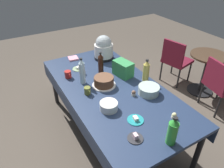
# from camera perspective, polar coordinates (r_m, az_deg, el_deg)

# --- Properties ---
(ground) EXTENTS (9.00, 9.00, 0.00)m
(ground) POSITION_cam_1_polar(r_m,az_deg,el_deg) (3.02, 0.00, -12.73)
(ground) COLOR brown
(potluck_table) EXTENTS (2.20, 1.10, 0.75)m
(potluck_table) POSITION_cam_1_polar(r_m,az_deg,el_deg) (2.57, 0.00, -2.08)
(potluck_table) COLOR navy
(potluck_table) RESTS_ON ground
(frosted_layer_cake) EXTENTS (0.29, 0.29, 0.12)m
(frosted_layer_cake) POSITION_cam_1_polar(r_m,az_deg,el_deg) (2.53, -2.26, 0.69)
(frosted_layer_cake) COLOR silver
(frosted_layer_cake) RESTS_ON potluck_table
(slow_cooker) EXTENTS (0.29, 0.29, 0.37)m
(slow_cooker) POSITION_cam_1_polar(r_m,az_deg,el_deg) (3.14, -2.32, 9.86)
(slow_cooker) COLOR black
(slow_cooker) RESTS_ON potluck_table
(glass_salad_bowl) EXTENTS (0.25, 0.25, 0.10)m
(glass_salad_bowl) POSITION_cam_1_polar(r_m,az_deg,el_deg) (2.44, 10.08, -1.59)
(glass_salad_bowl) COLOR #B2C6BC
(glass_salad_bowl) RESTS_ON potluck_table
(ceramic_snack_bowl) EXTENTS (0.19, 0.19, 0.09)m
(ceramic_snack_bowl) POSITION_cam_1_polar(r_m,az_deg,el_deg) (2.18, -0.89, -6.08)
(ceramic_snack_bowl) COLOR silver
(ceramic_snack_bowl) RESTS_ON potluck_table
(dessert_plate_teal) EXTENTS (0.17, 0.17, 0.04)m
(dessert_plate_teal) POSITION_cam_1_polar(r_m,az_deg,el_deg) (2.09, 6.49, -9.70)
(dessert_plate_teal) COLOR teal
(dessert_plate_teal) RESTS_ON potluck_table
(dessert_plate_charcoal) EXTENTS (0.15, 0.15, 0.06)m
(dessert_plate_charcoal) POSITION_cam_1_polar(r_m,az_deg,el_deg) (1.92, 6.43, -14.45)
(dessert_plate_charcoal) COLOR #2D2D33
(dessert_plate_charcoal) RESTS_ON potluck_table
(dessert_plate_sage) EXTENTS (0.16, 0.16, 0.04)m
(dessert_plate_sage) POSITION_cam_1_polar(r_m,az_deg,el_deg) (2.95, -9.26, 4.25)
(dessert_plate_sage) COLOR #8CA87F
(dessert_plate_sage) RESTS_ON potluck_table
(cupcake_rose) EXTENTS (0.05, 0.05, 0.07)m
(cupcake_rose) POSITION_cam_1_polar(r_m,az_deg,el_deg) (2.17, 16.73, -8.39)
(cupcake_rose) COLOR beige
(cupcake_rose) RESTS_ON potluck_table
(cupcake_mint) EXTENTS (0.05, 0.05, 0.07)m
(cupcake_mint) POSITION_cam_1_polar(r_m,az_deg,el_deg) (2.39, 5.96, -2.53)
(cupcake_mint) COLOR beige
(cupcake_mint) RESTS_ON potluck_table
(cupcake_cocoa) EXTENTS (0.05, 0.05, 0.07)m
(cupcake_cocoa) POSITION_cam_1_polar(r_m,az_deg,el_deg) (2.80, -7.84, 3.27)
(cupcake_cocoa) COLOR beige
(cupcake_cocoa) RESTS_ON potluck_table
(soda_bottle_cola) EXTENTS (0.07, 0.07, 0.31)m
(soda_bottle_cola) POSITION_cam_1_polar(r_m,az_deg,el_deg) (2.76, -3.12, 5.61)
(soda_bottle_cola) COLOR #33190F
(soda_bottle_cola) RESTS_ON potluck_table
(soda_bottle_lime_soda) EXTENTS (0.09, 0.09, 0.29)m
(soda_bottle_lime_soda) POSITION_cam_1_polar(r_m,az_deg,el_deg) (1.86, 16.34, -12.41)
(soda_bottle_lime_soda) COLOR green
(soda_bottle_lime_soda) RESTS_ON potluck_table
(soda_bottle_water) EXTENTS (0.07, 0.07, 0.34)m
(soda_bottle_water) POSITION_cam_1_polar(r_m,az_deg,el_deg) (2.56, -8.23, 3.38)
(soda_bottle_water) COLOR silver
(soda_bottle_water) RESTS_ON potluck_table
(soda_bottle_ginger_ale) EXTENTS (0.08, 0.08, 0.29)m
(soda_bottle_ginger_ale) POSITION_cam_1_polar(r_m,az_deg,el_deg) (2.63, 9.38, 3.57)
(soda_bottle_ginger_ale) COLOR gold
(soda_bottle_ginger_ale) RESTS_ON potluck_table
(coffee_mug_olive) EXTENTS (0.12, 0.08, 0.09)m
(coffee_mug_olive) POSITION_cam_1_polar(r_m,az_deg,el_deg) (2.41, -6.78, -1.85)
(coffee_mug_olive) COLOR olive
(coffee_mug_olive) RESTS_ON potluck_table
(coffee_mug_red) EXTENTS (0.13, 0.09, 0.09)m
(coffee_mug_red) POSITION_cam_1_polar(r_m,az_deg,el_deg) (2.76, -12.01, 2.61)
(coffee_mug_red) COLOR #B2231E
(coffee_mug_red) RESTS_ON potluck_table
(soda_carton) EXTENTS (0.28, 0.20, 0.20)m
(soda_carton) POSITION_cam_1_polar(r_m,az_deg,el_deg) (2.73, 3.05, 4.26)
(soda_carton) COLOR #338C4C
(soda_carton) RESTS_ON potluck_table
(paper_napkin_stack) EXTENTS (0.16, 0.16, 0.02)m
(paper_napkin_stack) POSITION_cam_1_polar(r_m,az_deg,el_deg) (3.24, -10.66, 6.99)
(paper_napkin_stack) COLOR pink
(paper_napkin_stack) RESTS_ON potluck_table
(maroon_chair_left) EXTENTS (0.52, 0.52, 0.85)m
(maroon_chair_left) POSITION_cam_1_polar(r_m,az_deg,el_deg) (3.95, 17.12, 6.67)
(maroon_chair_left) COLOR maroon
(maroon_chair_left) RESTS_ON ground
(maroon_chair_right) EXTENTS (0.52, 0.52, 0.85)m
(maroon_chair_right) POSITION_cam_1_polar(r_m,az_deg,el_deg) (3.48, 27.65, 0.28)
(maroon_chair_right) COLOR maroon
(maroon_chair_right) RESTS_ON ground
(round_cafe_table) EXTENTS (0.60, 0.60, 0.72)m
(round_cafe_table) POSITION_cam_1_polar(r_m,az_deg,el_deg) (3.84, 24.52, 4.38)
(round_cafe_table) COLOR #473323
(round_cafe_table) RESTS_ON ground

